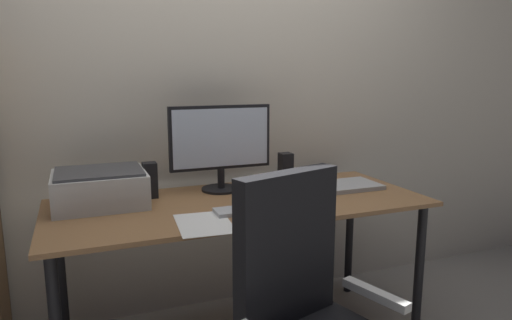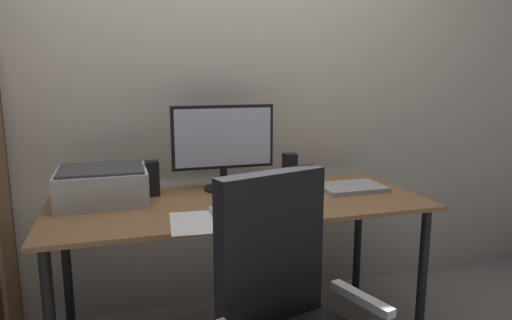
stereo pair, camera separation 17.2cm
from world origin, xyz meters
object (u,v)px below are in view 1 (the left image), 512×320
object	(u,v)px
keyboard	(248,210)
monitor	(221,142)
printer	(100,188)
coffee_mug	(252,189)
speaker_right	(286,169)
speaker_left	(150,180)
desk	(241,217)
mouse	(296,203)
laptop	(347,185)

from	to	relation	value
keyboard	monitor	bearing A→B (deg)	90.84
keyboard	printer	bearing A→B (deg)	151.13
coffee_mug	speaker_right	world-z (taller)	speaker_right
printer	speaker_left	bearing A→B (deg)	12.28
desk	speaker_right	bearing A→B (deg)	32.88
mouse	printer	distance (m)	0.88
coffee_mug	speaker_right	distance (m)	0.33
desk	laptop	bearing A→B (deg)	3.29
desk	keyboard	distance (m)	0.20
monitor	speaker_right	xyz separation A→B (m)	(0.36, -0.01, -0.16)
coffee_mug	speaker_left	distance (m)	0.49
keyboard	coffee_mug	world-z (taller)	coffee_mug
coffee_mug	keyboard	bearing A→B (deg)	-115.59
monitor	coffee_mug	size ratio (longest dim) A/B	5.87
keyboard	speaker_right	bearing A→B (deg)	48.48
mouse	printer	bearing A→B (deg)	173.80
desk	speaker_left	xyz separation A→B (m)	(-0.38, 0.21, 0.16)
desk	printer	world-z (taller)	printer
coffee_mug	speaker_left	bearing A→B (deg)	156.78
desk	speaker_left	bearing A→B (deg)	150.61
monitor	speaker_right	bearing A→B (deg)	-1.27
printer	speaker_right	bearing A→B (deg)	3.04
monitor	keyboard	size ratio (longest dim) A/B	1.79
keyboard	speaker_left	xyz separation A→B (m)	(-0.35, 0.39, 0.08)
speaker_right	monitor	bearing A→B (deg)	178.73
mouse	laptop	distance (m)	0.46
monitor	laptop	size ratio (longest dim) A/B	1.62
keyboard	laptop	bearing A→B (deg)	19.58
keyboard	coffee_mug	distance (m)	0.22
desk	speaker_right	world-z (taller)	speaker_right
laptop	speaker_right	xyz separation A→B (m)	(-0.27, 0.18, 0.07)
desk	printer	distance (m)	0.65
coffee_mug	speaker_right	size ratio (longest dim) A/B	0.52
laptop	printer	bearing A→B (deg)	173.73
speaker_left	mouse	bearing A→B (deg)	-34.64
laptop	mouse	bearing A→B (deg)	-151.78
desk	monitor	world-z (taller)	monitor
monitor	mouse	world-z (taller)	monitor
monitor	mouse	bearing A→B (deg)	-61.50
desk	coffee_mug	size ratio (longest dim) A/B	19.63
coffee_mug	printer	xyz separation A→B (m)	(-0.68, 0.14, 0.04)
keyboard	speaker_left	bearing A→B (deg)	133.54
mouse	laptop	world-z (taller)	mouse
keyboard	coffee_mug	size ratio (longest dim) A/B	3.29
desk	laptop	xyz separation A→B (m)	(0.60, 0.03, 0.09)
coffee_mug	printer	size ratio (longest dim) A/B	0.22
keyboard	speaker_right	size ratio (longest dim) A/B	1.71
desk	coffee_mug	distance (m)	0.14
speaker_left	speaker_right	size ratio (longest dim) A/B	1.00
desk	speaker_left	world-z (taller)	speaker_left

